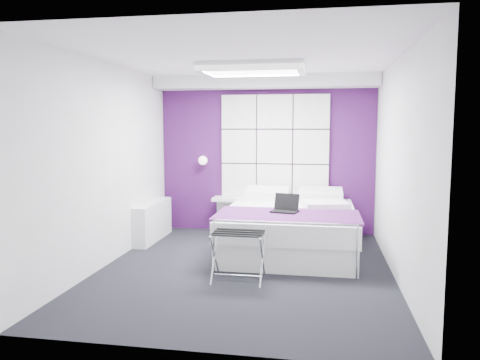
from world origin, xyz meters
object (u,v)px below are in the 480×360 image
object	(u,v)px
radiator	(153,221)
luggage_rack	(238,256)
bed	(290,228)
nightstand	(227,199)
laptop	(285,207)
wall_lamp	(203,160)

from	to	relation	value
radiator	luggage_rack	bearing A→B (deg)	-45.84
bed	luggage_rack	bearing A→B (deg)	-109.16
luggage_rack	nightstand	bearing A→B (deg)	104.48
bed	nightstand	bearing A→B (deg)	138.08
bed	laptop	world-z (taller)	laptop
bed	luggage_rack	size ratio (longest dim) A/B	3.90
bed	nightstand	distance (m)	1.53
radiator	bed	xyz separation A→B (m)	(2.18, -0.29, 0.04)
bed	laptop	distance (m)	0.54
wall_lamp	nightstand	world-z (taller)	wall_lamp
luggage_rack	laptop	distance (m)	1.21
radiator	luggage_rack	distance (m)	2.41
wall_lamp	luggage_rack	xyz separation A→B (m)	(1.04, -2.49, -0.93)
nightstand	laptop	size ratio (longest dim) A/B	1.38
radiator	bed	distance (m)	2.20
luggage_rack	laptop	size ratio (longest dim) A/B	1.71
laptop	luggage_rack	bearing A→B (deg)	-99.08
wall_lamp	bed	distance (m)	2.06
nightstand	luggage_rack	bearing A→B (deg)	-75.75
nightstand	laptop	world-z (taller)	laptop
nightstand	luggage_rack	world-z (taller)	nightstand
laptop	bed	bearing A→B (deg)	97.61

